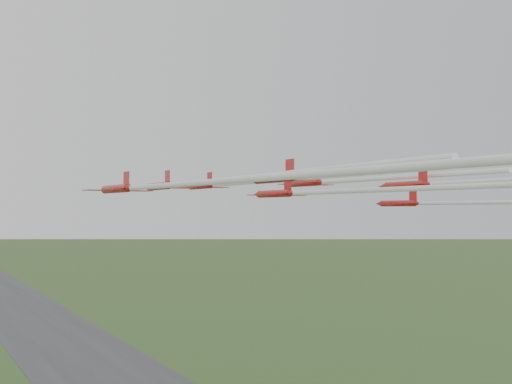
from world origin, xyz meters
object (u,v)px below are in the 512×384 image
jet_lead (245,182)px  jet_row3_left (176,185)px  jet_row3_right (448,203)px  jet_row2_right (338,181)px  jet_row4_left (372,170)px  jet_row3_mid (354,191)px  jet_row2_left (204,182)px  jet_row4_right (453,183)px

jet_lead → jet_row3_left: size_ratio=1.05×
jet_row3_right → jet_lead: bearing=135.3°
jet_row2_right → jet_lead: bearing=145.2°
jet_row3_left → jet_row3_right: size_ratio=1.42×
jet_lead → jet_row4_left: (-10.67, -44.30, -0.77)m
jet_row3_mid → jet_row3_right: size_ratio=1.43×
jet_row2_left → jet_row3_mid: jet_row2_left is taller
jet_row3_right → jet_row4_left: jet_row4_left is taller
jet_row3_mid → jet_row3_left: bearing=174.4°
jet_row3_left → jet_row3_mid: size_ratio=0.99×
jet_row3_left → jet_row4_left: (12.23, -17.18, 0.93)m
jet_lead → jet_row3_right: (22.44, -21.37, -3.35)m
jet_row2_left → jet_row4_right: jet_row2_left is taller
jet_row2_right → jet_row2_left: bearing=-165.2°
jet_lead → jet_row3_mid: size_ratio=1.04×
jet_lead → jet_row3_mid: (-0.71, -28.86, -2.09)m
jet_row2_right → jet_row3_right: jet_row2_right is taller
jet_row3_left → jet_row3_right: jet_row3_left is taller
jet_row3_right → jet_row3_left: bearing=-173.9°
jet_row2_right → jet_row4_right: 25.91m
jet_lead → jet_row3_mid: jet_lead is taller
jet_lead → jet_row3_left: (-22.90, -27.13, -1.71)m
jet_row2_right → jet_row3_mid: 24.19m
jet_row2_right → jet_row3_mid: (-12.84, -20.37, -2.25)m
jet_lead → jet_row3_left: jet_lead is taller
jet_row2_left → jet_row4_left: 29.15m
jet_row2_left → jet_row2_right: jet_row2_right is taller
jet_lead → jet_row4_right: (10.04, -34.28, -1.11)m
jet_row3_right → jet_row4_left: (-33.10, -22.94, 2.58)m
jet_row2_right → jet_row3_right: 16.86m
jet_row2_left → jet_row3_left: jet_row2_left is taller
jet_row3_right → jet_row2_right: bearing=127.6°
jet_row3_left → jet_row4_left: size_ratio=1.00×
jet_row2_left → jet_row4_left: (3.58, -28.92, 0.04)m
jet_row2_left → jet_row3_left: 14.61m
jet_lead → jet_row4_right: 35.74m
jet_row2_left → jet_row3_right: (36.69, -5.99, -2.54)m
jet_lead → jet_row2_left: (-14.25, -15.38, -0.81)m
jet_row3_left → jet_row4_right: size_ratio=1.54×
jet_row2_right → jet_row3_right: size_ratio=1.06×
jet_row4_right → jet_row2_right: bearing=88.2°
jet_row3_left → jet_row3_mid: (22.18, -1.74, -0.38)m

